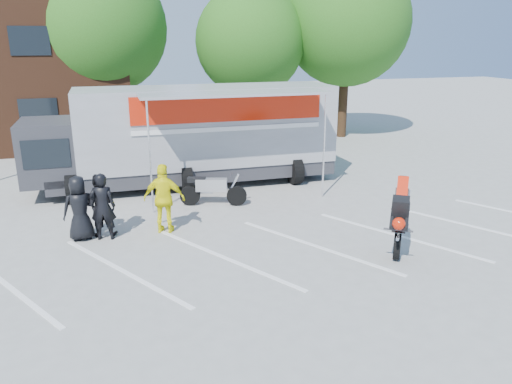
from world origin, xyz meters
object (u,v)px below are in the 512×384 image
spectator_leather_a (79,208)px  transporter_truck (196,184)px  stunt_bike_rider (397,249)px  spectator_leather_b (103,207)px  tree_left (102,28)px  tree_right (347,23)px  spectator_hivis (164,199)px  tree_mid (250,42)px  parked_motorcycle (214,205)px  spectator_leather_c (100,205)px

spectator_leather_a → transporter_truck: bearing=-141.0°
stunt_bike_rider → spectator_leather_b: size_ratio=1.17×
stunt_bike_rider → spectator_leather_b: spectator_leather_b is taller
tree_left → stunt_bike_rider: 17.92m
transporter_truck → spectator_leather_b: bearing=-125.6°
transporter_truck → spectator_leather_b: size_ratio=6.09×
tree_right → spectator_leather_a: tree_right is taller
tree_right → spectator_hivis: (-10.93, -11.36, -4.92)m
tree_left → transporter_truck: 10.44m
spectator_leather_a → spectator_leather_b: spectator_leather_b is taller
transporter_truck → spectator_hivis: spectator_hivis is taller
tree_left → transporter_truck: (2.71, -8.40, -5.57)m
spectator_leather_a → spectator_leather_b: 0.60m
tree_mid → tree_right: 5.11m
transporter_truck → spectator_leather_b: 5.61m
tree_left → spectator_leather_b: 13.73m
tree_mid → spectator_leather_a: size_ratio=4.46×
parked_motorcycle → spectator_leather_a: (-3.92, -1.73, 0.86)m
tree_right → stunt_bike_rider: bearing=-111.1°
spectator_hivis → spectator_leather_a: bearing=16.7°
parked_motorcycle → spectator_leather_c: spectator_leather_c is taller
tree_left → spectator_leather_b: bearing=-92.3°
tree_mid → spectator_leather_b: tree_mid is taller
spectator_leather_b → transporter_truck: bearing=-115.7°
tree_right → transporter_truck: tree_right is taller
tree_mid → transporter_truck: bearing=-120.1°
tree_mid → spectator_leather_c: bearing=-123.3°
tree_left → spectator_leather_a: size_ratio=5.02×
tree_left → spectator_hivis: 13.71m
transporter_truck → tree_right: bearing=36.8°
spectator_leather_c → spectator_leather_b: bearing=114.6°
spectator_leather_a → stunt_bike_rider: bearing=148.8°
spectator_leather_b → spectator_hivis: size_ratio=0.94×
transporter_truck → spectator_leather_c: 5.41m
tree_right → stunt_bike_rider: tree_right is taller
tree_mid → spectator_leather_c: tree_mid is taller
tree_mid → stunt_bike_rider: tree_mid is taller
tree_mid → spectator_leather_a: (-8.11, -11.74, -4.08)m
tree_right → parked_motorcycle: size_ratio=4.22×
tree_mid → spectator_leather_b: (-7.53, -11.90, -4.05)m
spectator_leather_a → spectator_hivis: bearing=167.1°
stunt_bike_rider → spectator_hivis: 6.22m
spectator_leather_a → spectator_leather_c: size_ratio=1.01×
tree_mid → stunt_bike_rider: (-0.50, -14.75, -4.94)m
spectator_leather_a → spectator_leather_c: (0.50, 0.15, -0.01)m
tree_mid → tree_right: size_ratio=0.84×
tree_left → parked_motorcycle: (2.81, -11.01, -5.57)m
parked_motorcycle → spectator_leather_b: 3.94m
transporter_truck → parked_motorcycle: bearing=-87.7°
stunt_bike_rider → spectator_leather_c: 7.82m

